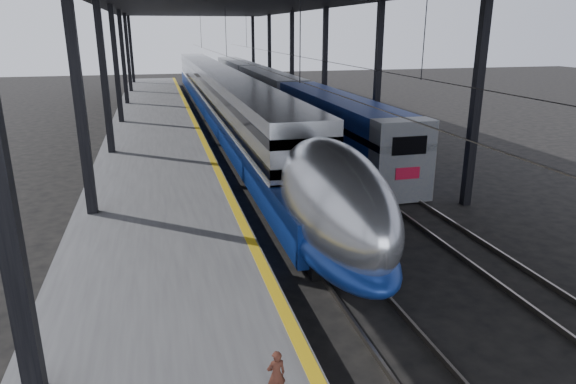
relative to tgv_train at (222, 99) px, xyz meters
name	(u,v)px	position (x,y,z in m)	size (l,w,h in m)	color
ground	(280,281)	(-2.00, -28.44, -1.95)	(160.00, 160.00, 0.00)	black
platform	(155,140)	(-5.50, -8.44, -1.45)	(6.00, 80.00, 1.00)	#4C4C4F
yellow_strip	(199,131)	(-2.70, -8.44, -0.94)	(0.30, 80.00, 0.01)	gold
rails	(276,140)	(2.50, -8.44, -1.87)	(6.52, 80.00, 0.16)	slate
canopy	(234,0)	(-0.10, -8.44, 7.17)	(18.00, 75.00, 9.47)	black
tgv_train	(222,99)	(0.00, 0.00, 0.00)	(2.91, 65.20, 4.16)	#AAACB1
second_train	(270,92)	(5.00, 4.42, -0.09)	(2.66, 56.05, 3.67)	navy
child	(276,375)	(-3.55, -34.71, -0.46)	(0.35, 0.23, 0.97)	#452117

